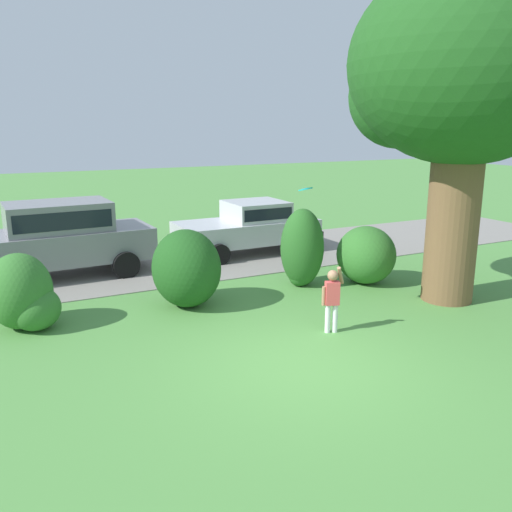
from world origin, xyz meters
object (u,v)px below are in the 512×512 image
(parked_sedan, at_px, (249,225))
(oak_tree_large, at_px, (466,77))
(parked_suv, at_px, (60,235))
(frisbee, at_px, (306,189))
(child_thrower, at_px, (332,296))

(parked_sedan, bearing_deg, oak_tree_large, -70.61)
(oak_tree_large, relative_size, parked_suv, 1.48)
(oak_tree_large, distance_m, parked_sedan, 7.37)
(oak_tree_large, xyz_separation_m, frisbee, (-3.56, 0.38, -2.16))
(parked_suv, relative_size, child_thrower, 3.70)
(parked_suv, bearing_deg, child_thrower, -57.69)
(oak_tree_large, height_order, parked_suv, oak_tree_large)
(oak_tree_large, bearing_deg, parked_suv, 142.63)
(parked_sedan, relative_size, parked_suv, 0.93)
(oak_tree_large, distance_m, parked_suv, 10.12)
(parked_suv, distance_m, frisbee, 6.80)
(parked_sedan, bearing_deg, parked_suv, -178.21)
(parked_sedan, height_order, parked_suv, parked_suv)
(parked_suv, height_order, frisbee, frisbee)
(parked_suv, xyz_separation_m, frisbee, (3.93, -5.34, 1.52))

